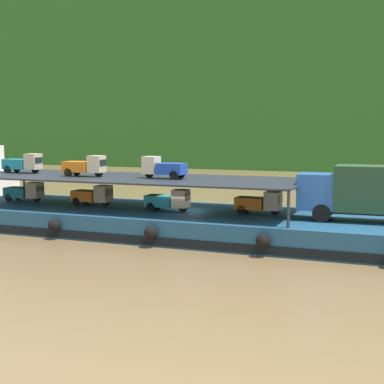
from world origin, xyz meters
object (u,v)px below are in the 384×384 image
(cargo_barge, at_px, (182,222))
(mini_truck_upper_mid, at_px, (85,166))
(mini_truck_upper_fore, at_px, (163,168))
(mini_truck_upper_stern, at_px, (23,163))
(covered_lorry, at_px, (366,191))
(mini_truck_lower_stern, at_px, (25,192))
(mini_truck_lower_mid, at_px, (168,200))
(mini_truck_lower_fore, at_px, (259,202))
(mini_truck_lower_aft, at_px, (93,195))

(cargo_barge, relative_size, mini_truck_upper_mid, 11.49)
(mini_truck_upper_fore, bearing_deg, mini_truck_upper_mid, -175.76)
(mini_truck_upper_stern, bearing_deg, covered_lorry, -1.44)
(covered_lorry, relative_size, mini_truck_upper_mid, 2.84)
(covered_lorry, distance_m, mini_truck_lower_stern, 23.22)
(mini_truck_upper_stern, bearing_deg, mini_truck_upper_mid, -9.42)
(covered_lorry, xyz_separation_m, mini_truck_lower_mid, (-11.73, -0.29, -1.00))
(mini_truck_lower_mid, distance_m, mini_truck_upper_fore, 2.09)
(mini_truck_lower_fore, relative_size, mini_truck_upper_stern, 0.99)
(mini_truck_upper_stern, height_order, mini_truck_upper_mid, same)
(cargo_barge, height_order, mini_truck_lower_aft, mini_truck_lower_aft)
(covered_lorry, height_order, mini_truck_upper_stern, mini_truck_upper_stern)
(covered_lorry, height_order, mini_truck_lower_mid, covered_lorry)
(mini_truck_lower_aft, bearing_deg, mini_truck_lower_stern, 179.20)
(mini_truck_upper_stern, xyz_separation_m, mini_truck_upper_fore, (11.20, -0.55, 0.00))
(cargo_barge, height_order, mini_truck_upper_stern, mini_truck_upper_stern)
(mini_truck_lower_stern, distance_m, mini_truck_upper_mid, 5.92)
(mini_truck_upper_stern, bearing_deg, mini_truck_lower_aft, -2.74)
(cargo_barge, xyz_separation_m, mini_truck_upper_stern, (-12.38, 0.35, 3.44))
(covered_lorry, distance_m, mini_truck_upper_mid, 17.70)
(mini_truck_lower_fore, relative_size, mini_truck_upper_fore, 1.00)
(mini_truck_upper_mid, xyz_separation_m, mini_truck_upper_fore, (5.46, 0.40, 0.00))
(mini_truck_upper_stern, bearing_deg, mini_truck_lower_fore, 0.43)
(mini_truck_lower_fore, bearing_deg, covered_lorry, -6.66)
(mini_truck_upper_fore, bearing_deg, mini_truck_lower_stern, 178.19)
(mini_truck_lower_aft, height_order, mini_truck_lower_mid, same)
(mini_truck_upper_fore, bearing_deg, mini_truck_upper_stern, 177.20)
(mini_truck_lower_aft, bearing_deg, mini_truck_upper_stern, 177.26)
(mini_truck_lower_stern, xyz_separation_m, mini_truck_lower_mid, (11.47, -0.68, 0.00))
(mini_truck_upper_mid, relative_size, mini_truck_upper_fore, 1.02)
(cargo_barge, xyz_separation_m, mini_truck_lower_fore, (4.87, 0.48, 1.44))
(cargo_barge, bearing_deg, mini_truck_upper_stern, 178.37)
(mini_truck_lower_stern, distance_m, mini_truck_upper_stern, 2.02)
(mini_truck_lower_stern, bearing_deg, mini_truck_upper_stern, 137.01)
(cargo_barge, distance_m, mini_truck_lower_fore, 5.10)
(mini_truck_upper_mid, bearing_deg, covered_lorry, 1.18)
(cargo_barge, distance_m, mini_truck_lower_aft, 6.67)
(mini_truck_lower_mid, distance_m, mini_truck_lower_fore, 5.65)
(covered_lorry, distance_m, mini_truck_lower_aft, 17.58)
(mini_truck_lower_stern, xyz_separation_m, mini_truck_lower_fore, (17.03, 0.33, 0.00))
(covered_lorry, bearing_deg, cargo_barge, 178.78)
(mini_truck_lower_aft, relative_size, mini_truck_upper_fore, 1.01)
(mini_truck_lower_stern, xyz_separation_m, mini_truck_upper_mid, (5.53, -0.75, 2.00))
(cargo_barge, bearing_deg, covered_lorry, -1.22)
(cargo_barge, relative_size, mini_truck_lower_stern, 11.51)
(mini_truck_lower_mid, bearing_deg, cargo_barge, 37.23)
(mini_truck_lower_fore, bearing_deg, cargo_barge, -174.32)
(mini_truck_upper_fore, bearing_deg, covered_lorry, -0.19)
(mini_truck_lower_fore, bearing_deg, mini_truck_upper_fore, -173.59)
(mini_truck_lower_aft, xyz_separation_m, mini_truck_upper_stern, (-5.87, 0.28, 2.00))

